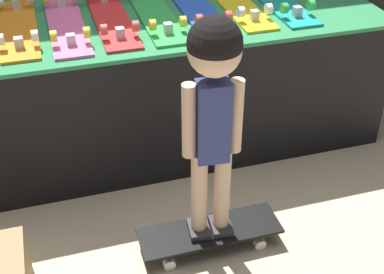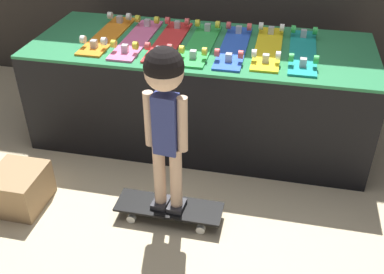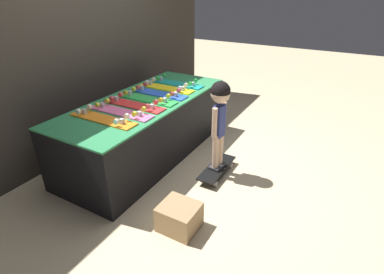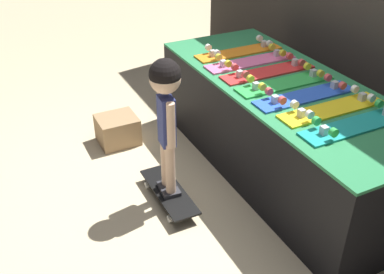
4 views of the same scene
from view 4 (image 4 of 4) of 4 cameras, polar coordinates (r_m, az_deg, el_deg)
name	(u,v)px [view 4 (image 4 of 4)]	position (r m, az deg, el deg)	size (l,w,h in m)	color
ground_plane	(210,187)	(3.40, 2.35, -6.42)	(16.00, 16.00, 0.00)	beige
display_rack	(283,127)	(3.49, 11.43, 1.22)	(2.34, 0.93, 0.73)	black
skateboard_orange_on_rack	(239,51)	(3.83, 5.97, 10.82)	(0.18, 0.76, 0.09)	orange
skateboard_pink_on_rack	(251,61)	(3.64, 7.45, 9.58)	(0.18, 0.76, 0.09)	pink
skateboard_red_on_rack	(268,71)	(3.47, 9.63, 8.30)	(0.18, 0.76, 0.09)	red
skateboard_green_on_rack	(285,82)	(3.30, 11.75, 6.83)	(0.18, 0.76, 0.09)	green
skateboard_blue_on_rack	(305,95)	(3.14, 14.19, 5.22)	(0.18, 0.76, 0.09)	blue
skateboard_yellow_on_rack	(332,108)	(3.02, 17.38, 3.57)	(0.18, 0.76, 0.09)	yellow
skateboard_teal_on_rack	(356,124)	(2.87, 20.12, 1.55)	(0.18, 0.76, 0.09)	teal
skateboard_on_floor	(169,192)	(3.24, -2.95, -7.03)	(0.63, 0.20, 0.09)	black
child	(166,103)	(2.85, -3.33, 4.28)	(0.24, 0.20, 1.00)	#2D2D33
storage_box	(118,130)	(3.92, -9.43, 0.91)	(0.30, 0.33, 0.24)	#A37F56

